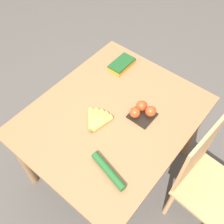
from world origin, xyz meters
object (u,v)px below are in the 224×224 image
at_px(tomato_pack, 142,111).
at_px(cucumber_near, 108,171).
at_px(banana_bunch, 96,121).
at_px(carrot_bag, 122,64).
at_px(chair, 204,181).

distance_m(tomato_pack, cucumber_near, 0.46).
distance_m(banana_bunch, cucumber_near, 0.35).
distance_m(carrot_bag, cucumber_near, 0.86).
bearing_deg(cucumber_near, chair, 134.96).
height_order(banana_bunch, cucumber_near, cucumber_near).
relative_size(banana_bunch, tomato_pack, 1.14).
relative_size(chair, banana_bunch, 5.47).
bearing_deg(tomato_pack, banana_bunch, -37.96).
relative_size(chair, cucumber_near, 3.56).
height_order(chair, carrot_bag, chair).
xyz_separation_m(chair, carrot_bag, (-0.27, -0.92, 0.30)).
relative_size(tomato_pack, cucumber_near, 0.57).
distance_m(banana_bunch, tomato_pack, 0.30).
xyz_separation_m(tomato_pack, carrot_bag, (-0.27, -0.38, -0.01)).
distance_m(chair, carrot_bag, 1.01).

